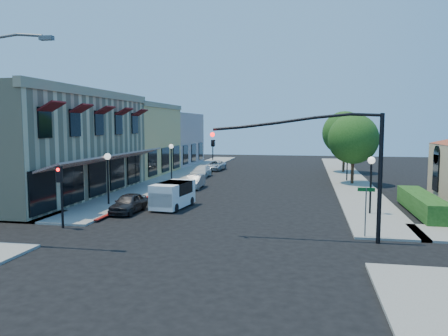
% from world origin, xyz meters
% --- Properties ---
extents(ground, '(120.00, 120.00, 0.00)m').
position_xyz_m(ground, '(0.00, 0.00, 0.00)').
color(ground, black).
rests_on(ground, ground).
extents(sidewalk_left, '(3.50, 50.00, 0.12)m').
position_xyz_m(sidewalk_left, '(-8.75, 27.00, 0.06)').
color(sidewalk_left, gray).
rests_on(sidewalk_left, ground).
extents(sidewalk_right, '(3.50, 50.00, 0.12)m').
position_xyz_m(sidewalk_right, '(8.75, 27.00, 0.06)').
color(sidewalk_right, gray).
rests_on(sidewalk_right, ground).
extents(curb_red_strip, '(0.25, 10.00, 0.06)m').
position_xyz_m(curb_red_strip, '(-6.90, 8.00, 0.00)').
color(curb_red_strip, maroon).
rests_on(curb_red_strip, ground).
extents(corner_brick_building, '(11.77, 18.20, 8.10)m').
position_xyz_m(corner_brick_building, '(-15.45, 11.00, 4.01)').
color(corner_brick_building, beige).
rests_on(corner_brick_building, ground).
extents(yellow_stucco_building, '(10.00, 12.00, 7.60)m').
position_xyz_m(yellow_stucco_building, '(-15.50, 26.00, 3.80)').
color(yellow_stucco_building, '#E7BC68').
rests_on(yellow_stucco_building, ground).
extents(pink_stucco_building, '(10.00, 12.00, 7.00)m').
position_xyz_m(pink_stucco_building, '(-15.50, 38.00, 3.50)').
color(pink_stucco_building, tan).
rests_on(pink_stucco_building, ground).
extents(hedge, '(1.40, 8.00, 1.10)m').
position_xyz_m(hedge, '(11.70, 9.00, 0.00)').
color(hedge, '#1B4714').
rests_on(hedge, ground).
extents(street_tree_a, '(4.56, 4.56, 6.48)m').
position_xyz_m(street_tree_a, '(8.80, 22.00, 4.19)').
color(street_tree_a, '#382216').
rests_on(street_tree_a, ground).
extents(street_tree_b, '(4.94, 4.94, 7.02)m').
position_xyz_m(street_tree_b, '(8.80, 32.00, 4.54)').
color(street_tree_b, '#382216').
rests_on(street_tree_b, ground).
extents(signal_mast_arm, '(8.01, 0.39, 6.00)m').
position_xyz_m(signal_mast_arm, '(5.86, 1.50, 4.09)').
color(signal_mast_arm, black).
rests_on(signal_mast_arm, ground).
extents(secondary_signal, '(0.28, 0.42, 3.32)m').
position_xyz_m(secondary_signal, '(-8.00, 1.41, 2.32)').
color(secondary_signal, black).
rests_on(secondary_signal, ground).
extents(street_name_sign, '(0.80, 0.06, 2.50)m').
position_xyz_m(street_name_sign, '(7.50, 2.20, 1.70)').
color(street_name_sign, '#595B5E').
rests_on(street_name_sign, ground).
extents(lamppost_left_near, '(0.44, 0.44, 3.57)m').
position_xyz_m(lamppost_left_near, '(-8.50, 8.00, 2.74)').
color(lamppost_left_near, black).
rests_on(lamppost_left_near, ground).
extents(lamppost_left_far, '(0.44, 0.44, 3.57)m').
position_xyz_m(lamppost_left_far, '(-8.50, 22.00, 2.74)').
color(lamppost_left_far, black).
rests_on(lamppost_left_far, ground).
extents(lamppost_right_near, '(0.44, 0.44, 3.57)m').
position_xyz_m(lamppost_right_near, '(8.50, 8.00, 2.74)').
color(lamppost_right_near, black).
rests_on(lamppost_right_near, ground).
extents(lamppost_right_far, '(0.44, 0.44, 3.57)m').
position_xyz_m(lamppost_right_far, '(8.50, 24.00, 2.74)').
color(lamppost_right_far, black).
rests_on(lamppost_right_far, ground).
extents(white_van, '(2.09, 4.00, 1.70)m').
position_xyz_m(white_van, '(-3.94, 7.94, 0.98)').
color(white_van, white).
rests_on(white_van, ground).
extents(parked_car_a, '(1.45, 3.55, 1.20)m').
position_xyz_m(parked_car_a, '(-6.20, 6.00, 0.60)').
color(parked_car_a, black).
rests_on(parked_car_a, ground).
extents(parked_car_b, '(1.30, 3.57, 1.17)m').
position_xyz_m(parked_car_b, '(-4.80, 16.92, 0.58)').
color(parked_car_b, '#929497').
rests_on(parked_car_b, ground).
extents(parked_car_c, '(1.68, 4.03, 1.16)m').
position_xyz_m(parked_car_c, '(-6.20, 25.00, 0.58)').
color(parked_car_c, silver).
rests_on(parked_car_c, ground).
extents(parked_car_d, '(2.21, 4.31, 1.16)m').
position_xyz_m(parked_car_d, '(-6.20, 32.00, 0.58)').
color(parked_car_d, '#BCBEC1').
rests_on(parked_car_d, ground).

